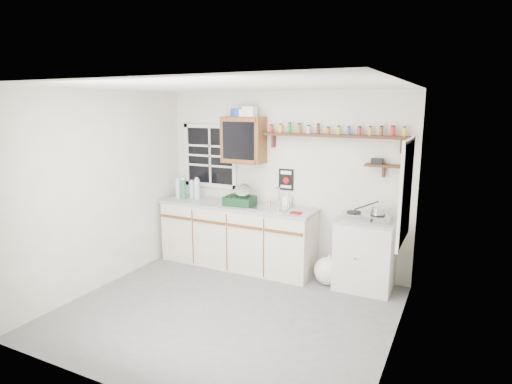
% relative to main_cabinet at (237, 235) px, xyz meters
% --- Properties ---
extents(room, '(3.64, 3.24, 2.54)m').
position_rel_main_cabinet_xyz_m(room, '(0.58, -1.30, 0.79)').
color(room, '#5A5A5C').
rests_on(room, ground).
extents(main_cabinet, '(2.31, 0.63, 0.92)m').
position_rel_main_cabinet_xyz_m(main_cabinet, '(0.00, 0.00, 0.00)').
color(main_cabinet, beige).
rests_on(main_cabinet, floor).
extents(right_cabinet, '(0.73, 0.57, 0.91)m').
position_rel_main_cabinet_xyz_m(right_cabinet, '(1.83, 0.03, -0.01)').
color(right_cabinet, beige).
rests_on(right_cabinet, floor).
extents(sink, '(0.52, 0.44, 0.29)m').
position_rel_main_cabinet_xyz_m(sink, '(0.54, 0.01, 0.47)').
color(sink, '#B5B6BA').
rests_on(sink, main_cabinet).
extents(upper_cabinet, '(0.60, 0.32, 0.65)m').
position_rel_main_cabinet_xyz_m(upper_cabinet, '(0.03, 0.14, 1.36)').
color(upper_cabinet, brown).
rests_on(upper_cabinet, wall_back).
extents(upper_cabinet_clutter, '(0.38, 0.24, 0.14)m').
position_rel_main_cabinet_xyz_m(upper_cabinet_clutter, '(0.03, 0.14, 1.75)').
color(upper_cabinet_clutter, '#1A39A9').
rests_on(upper_cabinet_clutter, upper_cabinet).
extents(spice_shelf, '(1.91, 0.18, 0.35)m').
position_rel_main_cabinet_xyz_m(spice_shelf, '(1.31, 0.21, 1.47)').
color(spice_shelf, black).
rests_on(spice_shelf, wall_back).
extents(secondary_shelf, '(0.45, 0.16, 0.24)m').
position_rel_main_cabinet_xyz_m(secondary_shelf, '(1.94, 0.22, 1.12)').
color(secondary_shelf, black).
rests_on(secondary_shelf, wall_back).
extents(warning_sign, '(0.22, 0.02, 0.30)m').
position_rel_main_cabinet_xyz_m(warning_sign, '(0.63, 0.29, 0.82)').
color(warning_sign, black).
rests_on(warning_sign, wall_back).
extents(window_back, '(0.93, 0.03, 0.98)m').
position_rel_main_cabinet_xyz_m(window_back, '(-0.62, 0.29, 1.09)').
color(window_back, black).
rests_on(window_back, wall_back).
extents(window_right, '(0.03, 0.78, 1.08)m').
position_rel_main_cabinet_xyz_m(window_right, '(2.37, -0.75, 0.99)').
color(window_right, black).
rests_on(window_right, wall_back).
extents(water_bottles, '(0.39, 0.16, 0.33)m').
position_rel_main_cabinet_xyz_m(water_bottles, '(-0.84, 0.01, 0.60)').
color(water_bottles, silver).
rests_on(water_bottles, main_cabinet).
extents(dish_rack, '(0.43, 0.33, 0.31)m').
position_rel_main_cabinet_xyz_m(dish_rack, '(0.08, -0.03, 0.56)').
color(dish_rack, black).
rests_on(dish_rack, main_cabinet).
extents(soap_bottle, '(0.12, 0.12, 0.20)m').
position_rel_main_cabinet_xyz_m(soap_bottle, '(0.68, 0.20, 0.56)').
color(soap_bottle, silver).
rests_on(soap_bottle, main_cabinet).
extents(rag, '(0.14, 0.12, 0.02)m').
position_rel_main_cabinet_xyz_m(rag, '(0.95, -0.14, 0.47)').
color(rag, maroon).
rests_on(rag, main_cabinet).
extents(hotplate, '(0.62, 0.38, 0.08)m').
position_rel_main_cabinet_xyz_m(hotplate, '(1.82, 0.01, 0.49)').
color(hotplate, '#B5B6BA').
rests_on(hotplate, right_cabinet).
extents(saucepan, '(0.39, 0.19, 0.17)m').
position_rel_main_cabinet_xyz_m(saucepan, '(1.96, 0.01, 0.57)').
color(saucepan, '#B5B6BA').
rests_on(saucepan, hotplate).
extents(trash_bag, '(0.39, 0.35, 0.44)m').
position_rel_main_cabinet_xyz_m(trash_bag, '(1.39, -0.08, -0.27)').
color(trash_bag, silver).
rests_on(trash_bag, floor).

